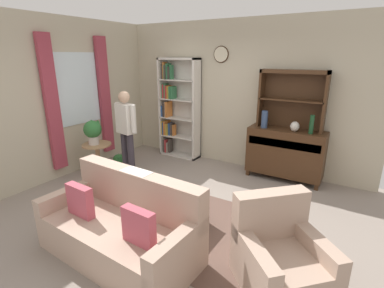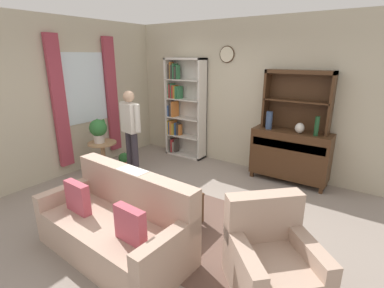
% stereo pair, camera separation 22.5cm
% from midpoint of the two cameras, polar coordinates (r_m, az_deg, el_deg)
% --- Properties ---
extents(ground_plane, '(5.40, 4.60, 0.02)m').
position_cam_midpoint_polar(ground_plane, '(4.31, -1.14, -12.74)').
color(ground_plane, gray).
extents(wall_back, '(5.00, 0.09, 2.80)m').
position_cam_midpoint_polar(wall_back, '(5.64, 11.71, 9.40)').
color(wall_back, '#BCB299').
rests_on(wall_back, ground_plane).
extents(wall_left, '(0.16, 4.20, 2.80)m').
position_cam_midpoint_polar(wall_left, '(5.67, -22.26, 8.46)').
color(wall_left, '#BCB299').
rests_on(wall_left, ground_plane).
extents(area_rug, '(2.32, 1.75, 0.01)m').
position_cam_midpoint_polar(area_rug, '(3.99, -1.34, -15.15)').
color(area_rug, brown).
rests_on(area_rug, ground_plane).
extents(bookshelf, '(0.90, 0.30, 2.10)m').
position_cam_midpoint_polar(bookshelf, '(6.20, -0.89, 7.02)').
color(bookshelf, silver).
rests_on(bookshelf, ground_plane).
extents(sideboard, '(1.30, 0.45, 0.92)m').
position_cam_midpoint_polar(sideboard, '(5.27, 20.13, -1.87)').
color(sideboard, '#422816').
rests_on(sideboard, ground_plane).
extents(sideboard_hutch, '(1.10, 0.26, 1.00)m').
position_cam_midpoint_polar(sideboard_hutch, '(5.15, 21.67, 9.57)').
color(sideboard_hutch, '#422816').
rests_on(sideboard_hutch, sideboard).
extents(vase_tall, '(0.11, 0.11, 0.30)m').
position_cam_midpoint_polar(vase_tall, '(5.16, 16.36, 4.57)').
color(vase_tall, '#33476B').
rests_on(vase_tall, sideboard).
extents(vase_round, '(0.15, 0.15, 0.17)m').
position_cam_midpoint_polar(vase_round, '(5.05, 21.92, 2.98)').
color(vase_round, beige).
rests_on(vase_round, sideboard).
extents(bottle_wine, '(0.07, 0.07, 0.31)m').
position_cam_midpoint_polar(bottle_wine, '(4.97, 24.85, 3.24)').
color(bottle_wine, '#194223').
rests_on(bottle_wine, sideboard).
extents(couch_floral, '(1.84, 0.94, 0.90)m').
position_cam_midpoint_polar(couch_floral, '(3.41, -12.84, -15.75)').
color(couch_floral, tan).
rests_on(couch_floral, ground_plane).
extents(armchair_floral, '(1.08, 1.08, 0.88)m').
position_cam_midpoint_polar(armchair_floral, '(3.00, 17.89, -21.83)').
color(armchair_floral, tan).
rests_on(armchair_floral, ground_plane).
extents(plant_stand, '(0.52, 0.52, 0.60)m').
position_cam_midpoint_polar(plant_stand, '(5.59, -16.22, -1.92)').
color(plant_stand, '#A87F56').
rests_on(plant_stand, ground_plane).
extents(potted_plant_large, '(0.32, 0.32, 0.44)m').
position_cam_midpoint_polar(potted_plant_large, '(5.46, -17.09, 2.87)').
color(potted_plant_large, beige).
rests_on(potted_plant_large, plant_stand).
extents(potted_plant_small, '(0.20, 0.20, 0.28)m').
position_cam_midpoint_polar(potted_plant_small, '(5.87, -12.42, -2.87)').
color(potted_plant_small, '#AD6B4C').
rests_on(potted_plant_small, ground_plane).
extents(person_reading, '(0.53, 0.26, 1.56)m').
position_cam_midpoint_polar(person_reading, '(5.24, -10.96, 3.30)').
color(person_reading, '#38333D').
rests_on(person_reading, ground_plane).
extents(coffee_table, '(0.80, 0.50, 0.42)m').
position_cam_midpoint_polar(coffee_table, '(3.84, -2.95, -10.54)').
color(coffee_table, '#422816').
rests_on(coffee_table, ground_plane).
extents(book_stack, '(0.21, 0.15, 0.11)m').
position_cam_midpoint_polar(book_stack, '(3.68, -2.21, -9.68)').
color(book_stack, '#284C8C').
rests_on(book_stack, coffee_table).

